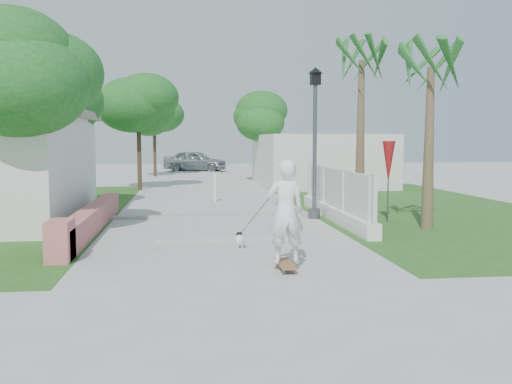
{
  "coord_description": "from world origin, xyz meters",
  "views": [
    {
      "loc": [
        -0.9,
        -10.97,
        2.33
      ],
      "look_at": [
        0.76,
        2.35,
        1.1
      ],
      "focal_mm": 40.0,
      "sensor_mm": 36.0,
      "label": 1
    }
  ],
  "objects": [
    {
      "name": "building_right",
      "position": [
        6.0,
        18.0,
        1.3
      ],
      "size": [
        6.0,
        8.0,
        2.6
      ],
      "primitive_type": "cube",
      "color": "silver",
      "rests_on": "ground"
    },
    {
      "name": "street_lamp",
      "position": [
        2.9,
        5.5,
        2.43
      ],
      "size": [
        0.44,
        0.44,
        4.44
      ],
      "color": "#59595E",
      "rests_on": "ground"
    },
    {
      "name": "lattice_fence",
      "position": [
        3.4,
        5.0,
        0.54
      ],
      "size": [
        0.35,
        7.0,
        1.5
      ],
      "color": "white",
      "rests_on": "ground"
    },
    {
      "name": "pink_wall",
      "position": [
        -3.3,
        3.55,
        0.31
      ],
      "size": [
        0.45,
        8.2,
        0.8
      ],
      "color": "#C16C63",
      "rests_on": "ground"
    },
    {
      "name": "path_strip",
      "position": [
        0.0,
        20.0,
        0.03
      ],
      "size": [
        3.2,
        36.0,
        0.06
      ],
      "primitive_type": "cube",
      "color": "#B7B7B2",
      "rests_on": "ground"
    },
    {
      "name": "tree_left_near",
      "position": [
        -4.48,
        2.98,
        3.82
      ],
      "size": [
        3.6,
        3.6,
        5.28
      ],
      "color": "#4C3826",
      "rests_on": "ground"
    },
    {
      "name": "ground",
      "position": [
        0.0,
        0.0,
        0.0
      ],
      "size": [
        90.0,
        90.0,
        0.0
      ],
      "primitive_type": "plane",
      "color": "#B7B7B2",
      "rests_on": "ground"
    },
    {
      "name": "grass_right",
      "position": [
        7.0,
        8.0,
        0.01
      ],
      "size": [
        8.0,
        20.0,
        0.01
      ],
      "primitive_type": "cube",
      "color": "#2A551B",
      "rests_on": "ground"
    },
    {
      "name": "curb",
      "position": [
        0.0,
        6.0,
        0.05
      ],
      "size": [
        6.5,
        0.25,
        0.1
      ],
      "primitive_type": "cube",
      "color": "#999993",
      "rests_on": "ground"
    },
    {
      "name": "tree_left_mid",
      "position": [
        -5.48,
        8.48,
        3.5
      ],
      "size": [
        3.2,
        3.2,
        4.85
      ],
      "color": "#4C3826",
      "rests_on": "ground"
    },
    {
      "name": "dog",
      "position": [
        0.25,
        1.14,
        0.19
      ],
      "size": [
        0.24,
        0.5,
        0.34
      ],
      "rotation": [
        0.0,
        0.0,
        -0.04
      ],
      "color": "white",
      "rests_on": "ground"
    },
    {
      "name": "tree_path_right",
      "position": [
        3.22,
        19.98,
        3.49
      ],
      "size": [
        3.0,
        3.0,
        4.79
      ],
      "color": "#4C3826",
      "rests_on": "ground"
    },
    {
      "name": "patio_umbrella",
      "position": [
        4.8,
        4.5,
        1.69
      ],
      "size": [
        0.36,
        0.36,
        2.3
      ],
      "color": "#59595E",
      "rests_on": "ground"
    },
    {
      "name": "skateboarder",
      "position": [
        0.61,
        -0.31,
        0.89
      ],
      "size": [
        0.98,
        2.78,
        1.99
      ],
      "rotation": [
        0.0,
        0.0,
        3.22
      ],
      "color": "#906039",
      "rests_on": "ground"
    },
    {
      "name": "tree_path_far",
      "position": [
        -2.78,
        25.98,
        3.82
      ],
      "size": [
        3.2,
        3.2,
        5.17
      ],
      "color": "#4C3826",
      "rests_on": "ground"
    },
    {
      "name": "parked_car",
      "position": [
        -0.14,
        31.28,
        0.78
      ],
      "size": [
        4.95,
        3.27,
        1.57
      ],
      "primitive_type": "imported",
      "rotation": [
        0.0,
        0.0,
        1.23
      ],
      "color": "#AEB1B7",
      "rests_on": "ground"
    },
    {
      "name": "palm_far",
      "position": [
        4.6,
        6.5,
        4.48
      ],
      "size": [
        1.8,
        1.8,
        5.3
      ],
      "color": "brown",
      "rests_on": "ground"
    },
    {
      "name": "tree_path_left",
      "position": [
        -2.98,
        15.98,
        3.82
      ],
      "size": [
        3.4,
        3.4,
        5.23
      ],
      "color": "#4C3826",
      "rests_on": "ground"
    },
    {
      "name": "bollard",
      "position": [
        0.2,
        10.0,
        0.58
      ],
      "size": [
        0.14,
        0.14,
        1.09
      ],
      "color": "white",
      "rests_on": "ground"
    },
    {
      "name": "palm_near",
      "position": [
        5.4,
        3.2,
        3.95
      ],
      "size": [
        1.8,
        1.8,
        4.7
      ],
      "color": "brown",
      "rests_on": "ground"
    }
  ]
}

